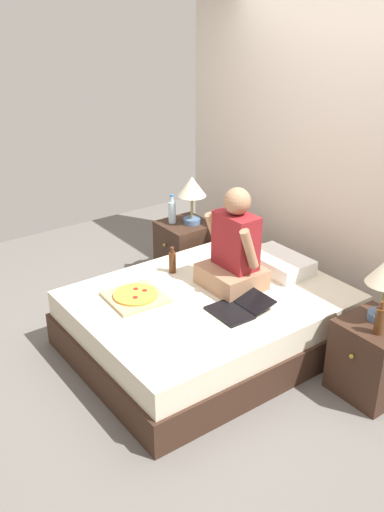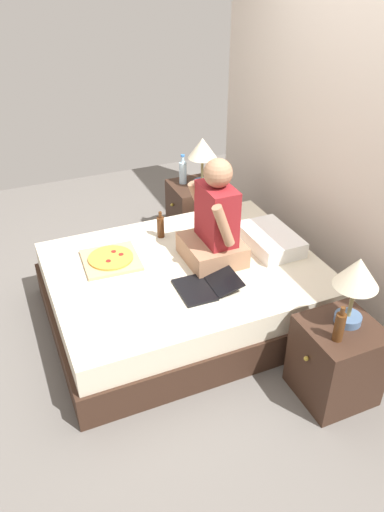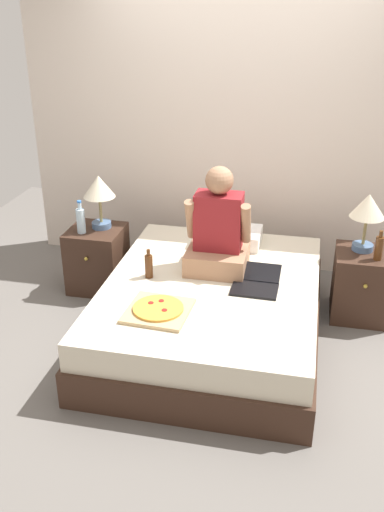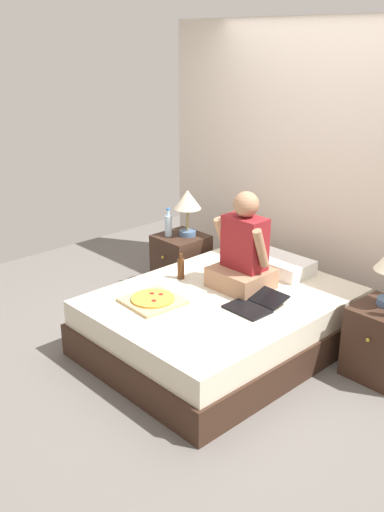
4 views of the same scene
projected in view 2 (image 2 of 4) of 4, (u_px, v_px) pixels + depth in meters
ground_plane at (185, 314)px, 3.87m from camera, size 5.81×5.81×0.00m
wall_back at (354, 135)px, 3.64m from camera, size 3.81×0.12×2.50m
bed at (185, 291)px, 3.75m from camera, size 1.54×1.97×0.46m
nightstand_left at (195, 211)px, 4.75m from camera, size 0.44×0.47×0.54m
lamp_on_left_nightstand at (202, 152)px, 4.41m from camera, size 0.26×0.26×0.45m
water_bottle at (183, 172)px, 4.57m from camera, size 0.07×0.07×0.28m
nightstand_right at (336, 361)px, 3.07m from camera, size 0.44×0.47×0.54m
lamp_on_right_nightstand at (357, 277)px, 2.79m from camera, size 0.26×0.26×0.45m
beer_bottle at (339, 326)px, 2.78m from camera, size 0.06×0.06×0.23m
pillow at (270, 239)px, 3.82m from camera, size 0.52×0.34×0.12m
person_seated at (215, 225)px, 3.54m from camera, size 0.47×0.40×0.78m
laptop at (204, 286)px, 3.37m from camera, size 0.33×0.42×0.07m
pizza_box at (111, 259)px, 3.66m from camera, size 0.42×0.42×0.04m
beer_bottle_on_bed at (161, 226)px, 3.92m from camera, size 0.06×0.06×0.22m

